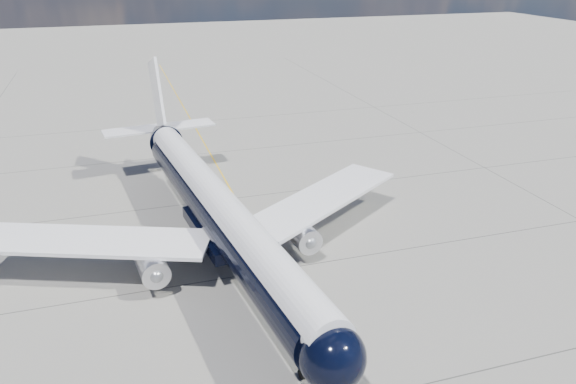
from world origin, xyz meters
name	(u,v)px	position (x,y,z in m)	size (l,w,h in m)	color
ground	(226,181)	(0.00, 30.00, 0.00)	(320.00, 320.00, 0.00)	gray
taxiway_centerline	(236,198)	(0.00, 25.00, 0.00)	(0.16, 160.00, 0.01)	#E2AD0B
main_airliner	(216,207)	(-3.88, 14.36, 4.14)	(37.67, 46.12, 13.33)	black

